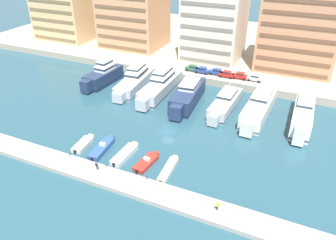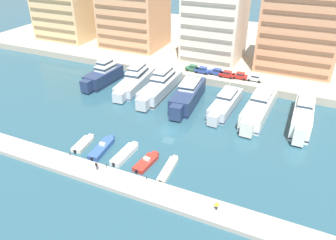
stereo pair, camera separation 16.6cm
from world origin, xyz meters
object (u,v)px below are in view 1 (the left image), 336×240
Objects in this scene: car_red_center at (240,75)px; pedestrian_mid_deck at (97,165)px; yacht_ivory_center_right at (259,107)px; motorboat_cream_center at (168,169)px; yacht_white_mid_right at (303,114)px; yacht_silver_left at (135,80)px; motorboat_red_center_left at (146,162)px; motorboat_cream_far_left at (83,144)px; motorboat_blue_left at (102,148)px; yacht_navy_far_left at (103,76)px; car_red_center_left at (227,74)px; motorboat_white_mid_left at (125,154)px; car_blue_mid_left at (217,72)px; car_silver_center_right at (255,78)px; car_green_far_left at (193,68)px; car_blue_left at (202,70)px; yacht_navy_center_left at (188,95)px; yacht_silver_center at (225,103)px; pedestrian_near_edge at (217,205)px; yacht_silver_mid_left at (161,85)px.

car_red_center is 49.64m from pedestrian_mid_deck.
yacht_ivory_center_right is 29.33m from motorboat_cream_center.
yacht_white_mid_right is 45.15m from pedestrian_mid_deck.
yacht_silver_left reaches higher than motorboat_red_center_left.
motorboat_blue_left is at bearing 2.57° from motorboat_cream_far_left.
yacht_silver_left is 34.35m from motorboat_red_center_left.
car_red_center_left is (31.27, 13.82, 0.62)m from yacht_navy_far_left.
car_blue_mid_left is at bearing 83.12° from motorboat_white_mid_left.
yacht_white_mid_right is 33.68m from motorboat_cream_center.
motorboat_blue_left is 46.56m from car_silver_center_right.
car_green_far_left reaches higher than pedestrian_mid_deck.
motorboat_cream_far_left is 42.66m from car_blue_left.
yacht_navy_center_left is 4.70× the size of car_blue_mid_left.
car_blue_left is (14.68, 12.62, 0.89)m from yacht_silver_left.
yacht_silver_left is 16.63m from yacht_navy_center_left.
motorboat_blue_left is at bearing -106.71° from yacht_navy_center_left.
yacht_silver_left is 36.83m from pedestrian_mid_deck.
yacht_white_mid_right is 2.36× the size of motorboat_blue_left.
yacht_silver_left reaches higher than car_red_center_left.
yacht_silver_center is at bearing 50.80° from motorboat_cream_far_left.
motorboat_cream_center is at bearing -74.77° from car_green_far_left.
pedestrian_near_edge is (17.51, -32.37, -0.41)m from yacht_navy_center_left.
car_blue_mid_left is (7.18, 0.03, 0.00)m from car_green_far_left.
yacht_silver_mid_left is 14.77m from car_blue_left.
car_blue_mid_left is at bearing 148.12° from yacht_white_mid_right.
yacht_ivory_center_right is (17.18, 1.17, -0.01)m from yacht_navy_center_left.
yacht_silver_mid_left reaches higher than car_silver_center_right.
pedestrian_mid_deck is (-4.35, -31.93, -0.36)m from yacht_navy_center_left.
car_blue_mid_left is (10.91, 13.59, 0.75)m from yacht_silver_mid_left.
car_blue_mid_left is 2.61× the size of pedestrian_near_edge.
car_red_center_left is at bearing 29.79° from yacht_silver_left.
car_red_center_left is at bearing -0.82° from car_blue_left.
yacht_silver_left is 4.99× the size of car_red_center_left.
car_silver_center_right is at bearing 32.31° from yacht_silver_mid_left.
motorboat_blue_left is (0.80, -28.01, -1.74)m from yacht_silver_mid_left.
yacht_navy_far_left reaches higher than pedestrian_mid_deck.
yacht_navy_center_left reaches higher than car_red_center_left.
motorboat_white_mid_left is at bearing -126.50° from yacht_ivory_center_right.
car_silver_center_right is at bearing 1.99° from car_blue_left.
pedestrian_mid_deck is (7.68, -6.12, 1.42)m from motorboat_cream_far_left.
car_blue_left and car_red_center_left have the same top height.
yacht_white_mid_right is at bearing -2.57° from yacht_silver_left.
yacht_ivory_center_right is 5.28× the size of car_blue_left.
motorboat_cream_center is 42.44m from car_blue_mid_left.
yacht_silver_mid_left is at bearing -142.47° from car_red_center.
yacht_silver_mid_left is at bearing -128.77° from car_blue_mid_left.
yacht_silver_center is 4.28× the size of car_blue_mid_left.
pedestrian_mid_deck is (-17.39, -47.93, -1.18)m from car_silver_center_right.
motorboat_cream_far_left is 1.57× the size of car_green_far_left.
car_blue_left reaches higher than motorboat_red_center_left.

